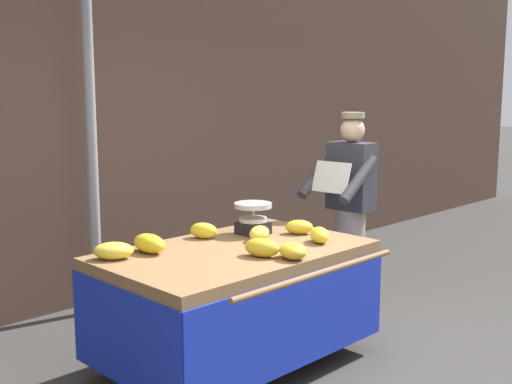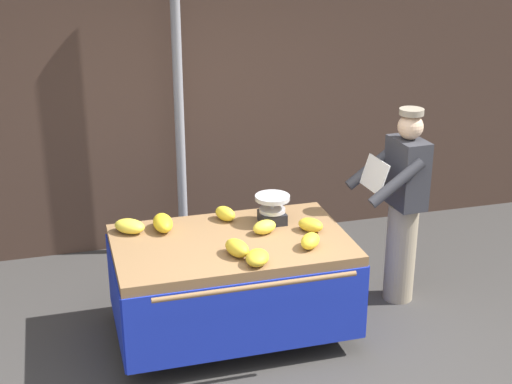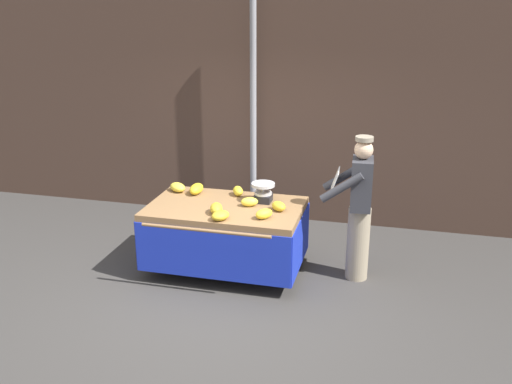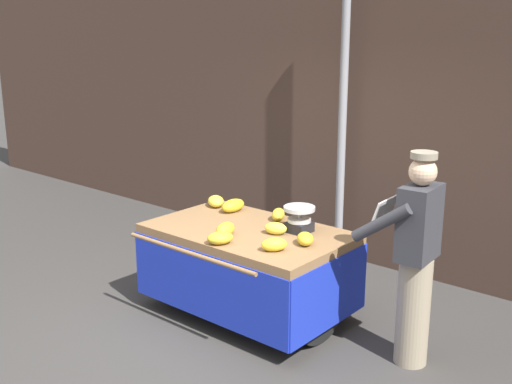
{
  "view_description": "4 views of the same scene",
  "coord_description": "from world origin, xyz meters",
  "views": [
    {
      "loc": [
        -3.05,
        -2.3,
        1.9
      ],
      "look_at": [
        0.13,
        0.88,
        1.18
      ],
      "focal_mm": 44.81,
      "sensor_mm": 36.0,
      "label": 1
    },
    {
      "loc": [
        -1.39,
        -4.23,
        3.22
      ],
      "look_at": [
        0.03,
        0.8,
        1.2
      ],
      "focal_mm": 51.82,
      "sensor_mm": 36.0,
      "label": 2
    },
    {
      "loc": [
        1.71,
        -5.25,
        3.17
      ],
      "look_at": [
        0.17,
        0.84,
        1.01
      ],
      "focal_mm": 40.15,
      "sensor_mm": 36.0,
      "label": 3
    },
    {
      "loc": [
        3.3,
        -3.23,
        2.58
      ],
      "look_at": [
        -0.0,
        0.67,
        1.24
      ],
      "focal_mm": 43.39,
      "sensor_mm": 36.0,
      "label": 4
    }
  ],
  "objects": [
    {
      "name": "weighing_scale",
      "position": [
        0.22,
        1.0,
        0.96
      ],
      "size": [
        0.28,
        0.28,
        0.24
      ],
      "color": "black",
      "rests_on": "banana_cart"
    },
    {
      "name": "banana_bunch_7",
      "position": [
        -0.1,
        0.32,
        0.89
      ],
      "size": [
        0.25,
        0.27,
        0.1
      ],
      "primitive_type": "ellipsoid",
      "rotation": [
        0.0,
        0.0,
        2.69
      ],
      "color": "gold",
      "rests_on": "banana_cart"
    },
    {
      "name": "ground_plane",
      "position": [
        0.0,
        0.0,
        0.0
      ],
      "size": [
        60.0,
        60.0,
        0.0
      ],
      "primitive_type": "plane",
      "color": "#383533"
    },
    {
      "name": "banana_bunch_5",
      "position": [
        -0.91,
        1.12,
        0.89
      ],
      "size": [
        0.3,
        0.28,
        0.11
      ],
      "primitive_type": "ellipsoid",
      "rotation": [
        0.0,
        0.0,
        0.9
      ],
      "color": "yellow",
      "rests_on": "banana_cart"
    },
    {
      "name": "banana_bunch_4",
      "position": [
        0.36,
        0.48,
        0.89
      ],
      "size": [
        0.23,
        0.25,
        0.11
      ],
      "primitive_type": "ellipsoid",
      "rotation": [
        0.0,
        0.0,
        2.47
      ],
      "color": "yellow",
      "rests_on": "banana_cart"
    },
    {
      "name": "banana_bunch_0",
      "position": [
        0.46,
        0.76,
        0.89
      ],
      "size": [
        0.24,
        0.25,
        0.11
      ],
      "primitive_type": "ellipsoid",
      "rotation": [
        0.0,
        0.0,
        0.73
      ],
      "color": "gold",
      "rests_on": "banana_cart"
    },
    {
      "name": "vendor_person",
      "position": [
        1.35,
        0.96,
        0.87
      ],
      "size": [
        0.6,
        0.54,
        1.71
      ],
      "color": "gray",
      "rests_on": "ground"
    },
    {
      "name": "back_wall",
      "position": [
        0.0,
        2.78,
        1.76
      ],
      "size": [
        16.0,
        0.24,
        3.51
      ],
      "primitive_type": "cube",
      "color": "#473328",
      "rests_on": "ground"
    },
    {
      "name": "street_pole",
      "position": [
        -0.27,
        2.43,
        1.6
      ],
      "size": [
        0.09,
        0.09,
        3.2
      ],
      "primitive_type": "cylinder",
      "color": "gray",
      "rests_on": "ground"
    },
    {
      "name": "banana_bunch_6",
      "position": [
        -0.65,
        1.09,
        0.9
      ],
      "size": [
        0.15,
        0.28,
        0.13
      ],
      "primitive_type": "ellipsoid",
      "rotation": [
        0.0,
        0.0,
        0.0
      ],
      "color": "gold",
      "rests_on": "banana_cart"
    },
    {
      "name": "banana_bunch_2",
      "position": [
        -0.2,
        0.5,
        0.9
      ],
      "size": [
        0.21,
        0.27,
        0.12
      ],
      "primitive_type": "ellipsoid",
      "rotation": [
        0.0,
        0.0,
        0.31
      ],
      "color": "gold",
      "rests_on": "banana_cart"
    },
    {
      "name": "banana_bunch_1",
      "position": [
        0.1,
        0.82,
        0.89
      ],
      "size": [
        0.23,
        0.19,
        0.11
      ],
      "primitive_type": "ellipsoid",
      "rotation": [
        0.0,
        0.0,
        1.94
      ],
      "color": "yellow",
      "rests_on": "banana_cart"
    },
    {
      "name": "banana_bunch_3",
      "position": [
        -0.14,
        1.15,
        0.9
      ],
      "size": [
        0.2,
        0.23,
        0.12
      ],
      "primitive_type": "ellipsoid",
      "rotation": [
        0.0,
        0.0,
        0.48
      ],
      "color": "yellow",
      "rests_on": "banana_cart"
    },
    {
      "name": "banana_cart",
      "position": [
        -0.18,
        0.77,
        0.62
      ],
      "size": [
        1.82,
        1.32,
        0.84
      ],
      "color": "olive",
      "rests_on": "ground"
    }
  ]
}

